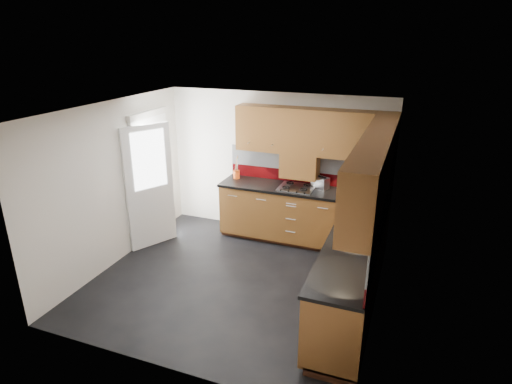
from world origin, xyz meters
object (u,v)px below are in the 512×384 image
at_px(gas_hob, 296,188).
at_px(toaster, 320,183).
at_px(utensil_pot, 237,173).
at_px(food_processor, 365,208).

xyz_separation_m(gas_hob, toaster, (0.35, 0.16, 0.08)).
height_order(gas_hob, utensil_pot, utensil_pot).
xyz_separation_m(gas_hob, utensil_pot, (-1.10, 0.14, 0.08)).
bearing_deg(gas_hob, toaster, 24.60).
distance_m(utensil_pot, toaster, 1.45).
xyz_separation_m(utensil_pot, toaster, (1.45, 0.02, -0.00)).
height_order(utensil_pot, food_processor, utensil_pot).
xyz_separation_m(gas_hob, food_processor, (1.17, -0.80, 0.13)).
bearing_deg(food_processor, toaster, 130.46).
relative_size(gas_hob, toaster, 1.81).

